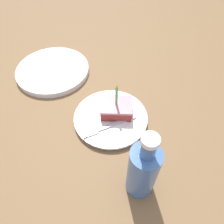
% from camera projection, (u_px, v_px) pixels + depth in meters
% --- Properties ---
extents(ground_plane, '(2.40, 2.40, 0.04)m').
position_uv_depth(ground_plane, '(111.00, 120.00, 0.71)').
color(ground_plane, brown).
rests_on(ground_plane, ground).
extents(plate, '(0.23, 0.23, 0.02)m').
position_uv_depth(plate, '(112.00, 118.00, 0.68)').
color(plate, silver).
rests_on(plate, ground_plane).
extents(cake_slice, '(0.07, 0.09, 0.12)m').
position_uv_depth(cake_slice, '(116.00, 109.00, 0.67)').
color(cake_slice, '#99332D').
rests_on(cake_slice, plate).
extents(fork, '(0.09, 0.16, 0.00)m').
position_uv_depth(fork, '(106.00, 127.00, 0.65)').
color(fork, '#B2B2B7').
rests_on(fork, plate).
extents(bottle, '(0.07, 0.07, 0.22)m').
position_uv_depth(bottle, '(143.00, 171.00, 0.49)').
color(bottle, '#3F66A5').
rests_on(bottle, ground_plane).
extents(side_plate, '(0.27, 0.27, 0.02)m').
position_uv_depth(side_plate, '(53.00, 70.00, 0.83)').
color(side_plate, silver).
rests_on(side_plate, ground_plane).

